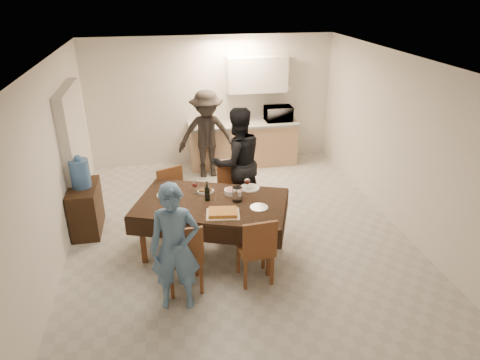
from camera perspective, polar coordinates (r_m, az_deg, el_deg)
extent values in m
cube|color=#B3B4AF|center=(6.68, -0.21, -6.99)|extent=(5.00, 6.00, 0.02)
cube|color=white|center=(5.74, -0.25, 15.60)|extent=(5.00, 6.00, 0.02)
cube|color=silver|center=(8.91, -3.80, 10.42)|extent=(5.00, 0.02, 2.60)
cube|color=silver|center=(3.56, 8.89, -14.36)|extent=(5.00, 0.02, 2.60)
cube|color=silver|center=(6.18, -23.68, 1.56)|extent=(0.02, 6.00, 2.60)
cube|color=silver|center=(6.96, 20.53, 4.63)|extent=(0.02, 6.00, 2.60)
cube|color=beige|center=(7.34, -20.98, 3.49)|extent=(0.15, 1.40, 2.10)
cube|color=tan|center=(8.96, 0.44, 4.73)|extent=(2.20, 0.60, 0.86)
cube|color=#989994|center=(8.81, 0.45, 7.50)|extent=(2.24, 0.64, 0.05)
cube|color=silver|center=(8.77, 2.27, 13.90)|extent=(1.20, 0.34, 0.70)
cube|color=black|center=(5.90, -3.81, -3.05)|extent=(2.31, 1.81, 0.04)
cube|color=brown|center=(6.09, -3.70, -6.33)|extent=(0.07, 0.07, 0.75)
cube|color=brown|center=(5.38, -7.52, -9.94)|extent=(0.47, 0.47, 0.05)
cube|color=brown|center=(5.07, -7.53, -8.78)|extent=(0.44, 0.07, 0.47)
cube|color=brown|center=(5.49, 2.02, -9.12)|extent=(0.46, 0.46, 0.05)
cube|color=brown|center=(5.19, 2.53, -7.96)|extent=(0.43, 0.07, 0.46)
cube|color=brown|center=(6.68, -8.38, -2.73)|extent=(0.57, 0.57, 0.05)
cube|color=brown|center=(6.39, -8.43, -1.50)|extent=(0.41, 0.22, 0.46)
cube|color=brown|center=(6.74, -0.75, -1.88)|extent=(0.49, 0.49, 0.05)
cube|color=brown|center=(6.44, -0.44, -0.54)|extent=(0.46, 0.08, 0.49)
cube|color=black|center=(6.97, -19.83, -3.60)|extent=(0.41, 0.81, 0.75)
cylinder|color=#487AC2|center=(6.73, -20.55, 0.81)|extent=(0.28, 0.28, 0.43)
cylinder|color=white|center=(5.84, -0.37, -1.91)|extent=(0.13, 0.13, 0.21)
cube|color=gold|center=(5.55, -2.30, -4.34)|extent=(0.47, 0.38, 0.05)
cylinder|color=silver|center=(6.07, -1.22, -1.55)|extent=(0.18, 0.18, 0.07)
cylinder|color=silver|center=(6.12, -4.61, -1.55)|extent=(0.21, 0.21, 0.04)
cylinder|color=silver|center=(5.59, -9.55, -4.72)|extent=(0.26, 0.26, 0.01)
cylinder|color=silver|center=(5.72, 2.56, -3.67)|extent=(0.24, 0.24, 0.01)
cylinder|color=silver|center=(6.12, -9.75, -1.97)|extent=(0.28, 0.28, 0.02)
cylinder|color=silver|center=(6.23, 1.31, -1.06)|extent=(0.29, 0.29, 0.02)
imported|color=silver|center=(8.93, 5.15, 8.82)|extent=(0.55, 0.37, 0.30)
imported|color=#5278A4|center=(4.96, -8.65, -8.99)|extent=(0.61, 0.44, 1.58)
imported|color=black|center=(6.85, -0.38, 2.38)|extent=(1.02, 0.88, 1.80)
imported|color=black|center=(8.29, -4.42, 6.08)|extent=(1.11, 0.64, 1.72)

